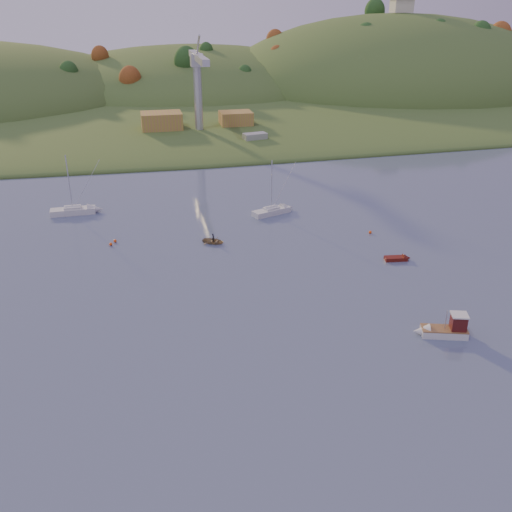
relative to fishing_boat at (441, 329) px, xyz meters
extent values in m
plane|color=#3B4861|center=(-16.37, -13.94, -0.87)|extent=(500.00, 500.00, 0.00)
cube|color=#335020|center=(-16.37, 216.06, -0.87)|extent=(620.00, 220.00, 1.50)
ellipsoid|color=#335020|center=(-16.37, 151.06, -0.87)|extent=(640.00, 150.00, 7.00)
ellipsoid|color=#335020|center=(-6.37, 196.06, -0.87)|extent=(140.00, 120.00, 36.00)
ellipsoid|color=#335020|center=(78.63, 181.06, -0.87)|extent=(150.00, 130.00, 60.00)
cube|color=beige|center=(78.63, 181.06, 31.63)|extent=(8.00, 6.00, 5.00)
cube|color=slate|center=(-11.37, 108.06, 0.33)|extent=(42.00, 16.00, 2.40)
cube|color=olive|center=(-24.37, 109.06, 3.93)|extent=(11.00, 8.00, 4.80)
cube|color=olive|center=(-3.37, 110.06, 3.53)|extent=(9.00, 7.00, 4.00)
cylinder|color=#B7B7BC|center=(-14.37, 106.06, 10.53)|extent=(2.20, 2.20, 18.00)
cube|color=#B7B7BC|center=(-14.37, 106.06, 20.03)|extent=(3.20, 3.20, 3.20)
cube|color=#B7B7BC|center=(-14.37, 97.06, 21.03)|extent=(1.80, 18.00, 1.60)
cube|color=#B7B7BC|center=(-14.37, 111.06, 21.03)|extent=(1.80, 10.00, 1.60)
cube|color=silver|center=(0.38, -0.12, -0.40)|extent=(5.56, 3.34, 0.94)
cone|color=silver|center=(-2.12, 0.65, -0.40)|extent=(2.31, 2.34, 1.89)
cube|color=brown|center=(0.38, -0.12, 0.10)|extent=(5.58, 3.39, 0.13)
cube|color=#461210|center=(1.78, -0.55, 1.02)|extent=(2.06, 2.00, 1.89)
cube|color=silver|center=(1.78, -0.55, 2.01)|extent=(2.33, 2.26, 0.16)
cylinder|color=silver|center=(0.38, -0.12, 1.33)|extent=(0.10, 0.10, 2.51)
cube|color=silver|center=(-44.72, 51.92, -0.32)|extent=(7.95, 2.56, 1.09)
cube|color=silver|center=(-44.72, 51.92, 0.27)|extent=(3.00, 1.85, 0.69)
cylinder|color=silver|center=(-44.72, 51.92, 5.15)|extent=(0.18, 0.18, 9.87)
cylinder|color=silver|center=(-44.72, 51.92, 0.52)|extent=(3.16, 0.20, 0.12)
cylinder|color=silver|center=(-44.72, 51.92, 0.62)|extent=(2.77, 0.43, 0.36)
cube|color=silver|center=(-9.44, 43.95, -0.37)|extent=(7.53, 4.55, 0.99)
cube|color=silver|center=(-9.44, 43.95, 0.18)|extent=(3.11, 2.47, 0.63)
cylinder|color=silver|center=(-9.44, 43.95, 4.64)|extent=(0.18, 0.18, 9.03)
cylinder|color=silver|center=(-9.44, 43.95, 0.43)|extent=(2.75, 1.12, 0.12)
cylinder|color=silver|center=(-9.44, 43.95, 0.53)|extent=(2.49, 1.22, 0.36)
imported|color=#9D8256|center=(-21.80, 33.00, -0.50)|extent=(4.37, 3.99, 0.74)
imported|color=black|center=(-21.80, 33.00, -0.16)|extent=(0.55, 0.62, 1.42)
cube|color=#52120B|center=(4.06, 20.55, -0.59)|extent=(3.50, 1.74, 0.56)
cone|color=#52120B|center=(5.73, 20.35, -0.59)|extent=(1.33, 1.48, 1.35)
cube|color=slate|center=(-1.37, 94.06, 0.04)|extent=(14.83, 7.52, 1.82)
cube|color=#B7B7BC|center=(-1.37, 94.06, 1.56)|extent=(6.51, 4.08, 2.43)
sphere|color=#FD4C0D|center=(4.47, 31.27, -0.62)|extent=(0.50, 0.50, 0.50)
sphere|color=#FD4C0D|center=(-37.25, 36.79, -0.62)|extent=(0.50, 0.50, 0.50)
sphere|color=#FD4C0D|center=(-37.93, 35.62, -0.62)|extent=(0.50, 0.50, 0.50)
camera|label=1|loc=(-33.50, -50.78, 35.46)|focal=40.00mm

